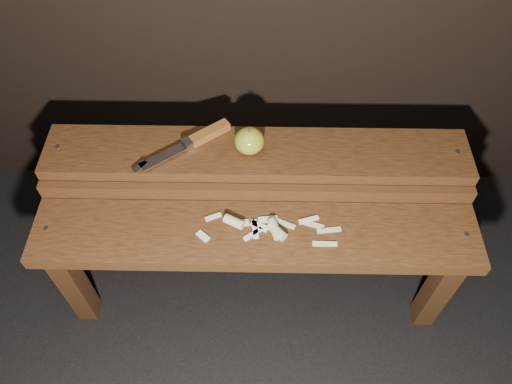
{
  "coord_description": "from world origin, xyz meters",
  "views": [
    {
      "loc": [
        0.01,
        -0.76,
        1.55
      ],
      "look_at": [
        0.0,
        0.06,
        0.45
      ],
      "focal_mm": 35.0,
      "sensor_mm": 36.0,
      "label": 1
    }
  ],
  "objects_px": {
    "bench_rear_tier": "(257,171)",
    "apple": "(249,141)",
    "bench_front_tier": "(255,248)",
    "knife": "(198,139)"
  },
  "relations": [
    {
      "from": "bench_rear_tier",
      "to": "apple",
      "type": "height_order",
      "value": "apple"
    },
    {
      "from": "apple",
      "to": "knife",
      "type": "xyz_separation_m",
      "value": [
        -0.15,
        0.03,
        -0.02
      ]
    },
    {
      "from": "bench_rear_tier",
      "to": "knife",
      "type": "bearing_deg",
      "value": 169.24
    },
    {
      "from": "bench_front_tier",
      "to": "knife",
      "type": "xyz_separation_m",
      "value": [
        -0.17,
        0.26,
        0.16
      ]
    },
    {
      "from": "bench_front_tier",
      "to": "apple",
      "type": "bearing_deg",
      "value": 94.99
    },
    {
      "from": "bench_rear_tier",
      "to": "bench_front_tier",
      "type": "bearing_deg",
      "value": -90.0
    },
    {
      "from": "bench_front_tier",
      "to": "bench_rear_tier",
      "type": "height_order",
      "value": "bench_rear_tier"
    },
    {
      "from": "bench_front_tier",
      "to": "apple",
      "type": "distance_m",
      "value": 0.3
    },
    {
      "from": "bench_front_tier",
      "to": "bench_rear_tier",
      "type": "relative_size",
      "value": 1.0
    },
    {
      "from": "apple",
      "to": "knife",
      "type": "relative_size",
      "value": 0.33
    }
  ]
}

